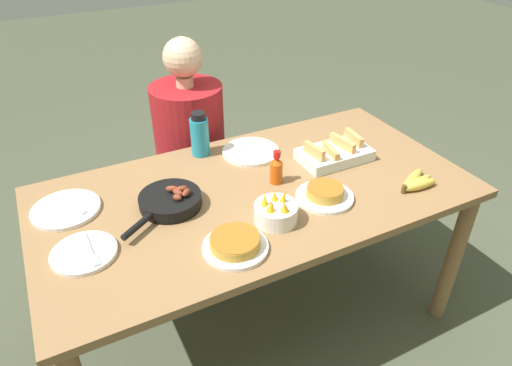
{
  "coord_description": "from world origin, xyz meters",
  "views": [
    {
      "loc": [
        -0.7,
        -1.38,
        1.82
      ],
      "look_at": [
        0.0,
        0.0,
        0.8
      ],
      "focal_mm": 32.0,
      "sensor_mm": 36.0,
      "label": 1
    }
  ],
  "objects": [
    {
      "name": "ground_plane",
      "position": [
        0.0,
        0.0,
        0.0
      ],
      "size": [
        14.0,
        14.0,
        0.0
      ],
      "primitive_type": "plane",
      "color": "#474C38"
    },
    {
      "name": "fruit_bowl_mango",
      "position": [
        -0.03,
        -0.22,
        0.81
      ],
      "size": [
        0.16,
        0.16,
        0.12
      ],
      "color": "silver",
      "rests_on": "dining_table"
    },
    {
      "name": "banana_bunch",
      "position": [
        0.6,
        -0.28,
        0.79
      ],
      "size": [
        0.19,
        0.13,
        0.04
      ],
      "color": "gold",
      "rests_on": "dining_table"
    },
    {
      "name": "empty_plate_far_left",
      "position": [
        -0.7,
        -0.09,
        0.78
      ],
      "size": [
        0.22,
        0.22,
        0.02
      ],
      "color": "silver",
      "rests_on": "dining_table"
    },
    {
      "name": "melon_tray",
      "position": [
        0.42,
        0.05,
        0.8
      ],
      "size": [
        0.32,
        0.19,
        0.1
      ],
      "color": "silver",
      "rests_on": "dining_table"
    },
    {
      "name": "skillet",
      "position": [
        -0.35,
        0.04,
        0.8
      ],
      "size": [
        0.34,
        0.28,
        0.08
      ],
      "rotation": [
        0.0,
        0.0,
        3.76
      ],
      "color": "black",
      "rests_on": "dining_table"
    },
    {
      "name": "frittata_plate_side",
      "position": [
        -0.23,
        -0.29,
        0.79
      ],
      "size": [
        0.23,
        0.23,
        0.05
      ],
      "color": "silver",
      "rests_on": "dining_table"
    },
    {
      "name": "empty_plate_near_front",
      "position": [
        0.11,
        0.28,
        0.78
      ],
      "size": [
        0.26,
        0.26,
        0.02
      ],
      "color": "silver",
      "rests_on": "dining_table"
    },
    {
      "name": "person_figure",
      "position": [
        -0.04,
        0.69,
        0.5
      ],
      "size": [
        0.4,
        0.4,
        1.22
      ],
      "color": "black",
      "rests_on": "ground_plane"
    },
    {
      "name": "empty_plate_far_right",
      "position": [
        -0.72,
        0.2,
        0.78
      ],
      "size": [
        0.26,
        0.26,
        0.02
      ],
      "color": "silver",
      "rests_on": "dining_table"
    },
    {
      "name": "dining_table",
      "position": [
        0.0,
        0.0,
        0.67
      ],
      "size": [
        1.76,
        0.92,
        0.77
      ],
      "color": "olive",
      "rests_on": "ground_plane"
    },
    {
      "name": "hot_sauce_bottle",
      "position": [
        0.1,
        0.01,
        0.83
      ],
      "size": [
        0.05,
        0.05,
        0.15
      ],
      "color": "#C64C0F",
      "rests_on": "dining_table"
    },
    {
      "name": "frittata_plate_center",
      "position": [
        0.21,
        -0.18,
        0.79
      ],
      "size": [
        0.23,
        0.23,
        0.06
      ],
      "color": "silver",
      "rests_on": "dining_table"
    },
    {
      "name": "water_bottle",
      "position": [
        -0.09,
        0.38,
        0.87
      ],
      "size": [
        0.08,
        0.08,
        0.21
      ],
      "color": "teal",
      "rests_on": "dining_table"
    }
  ]
}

